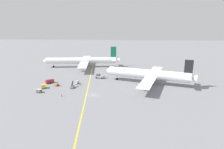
{
  "coord_description": "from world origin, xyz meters",
  "views": [
    {
      "loc": [
        15.06,
        -89.87,
        34.84
      ],
      "look_at": [
        7.55,
        24.53,
        4.0
      ],
      "focal_mm": 31.57,
      "sensor_mm": 36.0,
      "label": 1
    }
  ],
  "objects": [
    {
      "name": "pushback_tug",
      "position": [
        -0.72,
        30.05,
        1.2
      ],
      "size": [
        8.51,
        4.03,
        2.84
      ],
      "color": "gray",
      "rests_on": "ground"
    },
    {
      "name": "airliner_being_pushed",
      "position": [
        28.93,
        20.88,
        5.39
      ],
      "size": [
        51.34,
        49.18,
        15.37
      ],
      "color": "silver",
      "rests_on": "ground"
    },
    {
      "name": "gse_fuel_bowser_stubby",
      "position": [
        -28.41,
        17.38,
        1.33
      ],
      "size": [
        4.82,
        4.77,
        2.4
      ],
      "color": "red",
      "rests_on": "ground"
    },
    {
      "name": "gse_container_dolly_flat",
      "position": [
        -28.44,
        8.31,
        1.17
      ],
      "size": [
        3.25,
        3.79,
        2.15
      ],
      "color": "slate",
      "rests_on": "ground"
    },
    {
      "name": "gse_gpu_cart_small",
      "position": [
        -22.67,
        12.73,
        0.79
      ],
      "size": [
        2.33,
        2.57,
        1.9
      ],
      "color": "orange",
      "rests_on": "ground"
    },
    {
      "name": "gse_baggage_cart_near_cluster",
      "position": [
        -28.15,
        1.82,
        0.86
      ],
      "size": [
        3.12,
        2.47,
        1.71
      ],
      "color": "#666B4C",
      "rests_on": "ground"
    },
    {
      "name": "ground_crew_wing_walker_right",
      "position": [
        -14.93,
        -3.06,
        0.81
      ],
      "size": [
        0.5,
        0.36,
        1.57
      ],
      "color": "#4C4C51",
      "rests_on": "ground"
    },
    {
      "name": "gse_belt_loader_portside",
      "position": [
        -13.24,
        10.04,
        0.83
      ],
      "size": [
        2.07,
        4.99,
        3.02
      ],
      "color": "gray",
      "rests_on": "ground"
    },
    {
      "name": "taxiway_stripe",
      "position": [
        -4.62,
        10.0,
        0.0
      ],
      "size": [
        13.56,
        119.34,
        0.01
      ],
      "primitive_type": "cube",
      "rotation": [
        0.0,
        0.0,
        0.11
      ],
      "color": "yellow",
      "rests_on": "ground"
    },
    {
      "name": "gse_baggage_cart_trailing",
      "position": [
        -12.44,
        17.51,
        0.86
      ],
      "size": [
        2.33,
        3.08,
        1.71
      ],
      "color": "silver",
      "rests_on": "ground"
    },
    {
      "name": "ground_plane",
      "position": [
        0.0,
        0.0,
        0.0
      ],
      "size": [
        600.0,
        600.0,
        0.0
      ],
      "primitive_type": "plane",
      "color": "gray"
    },
    {
      "name": "ground_crew_marshaller_foreground",
      "position": [
        -9.56,
        14.55,
        0.8
      ],
      "size": [
        0.45,
        0.38,
        1.55
      ],
      "color": "black",
      "rests_on": "ground"
    },
    {
      "name": "airliner_at_gate_left",
      "position": [
        -18.54,
        60.82,
        5.16
      ],
      "size": [
        60.01,
        50.34,
        15.96
      ],
      "color": "white",
      "rests_on": "ground"
    }
  ]
}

